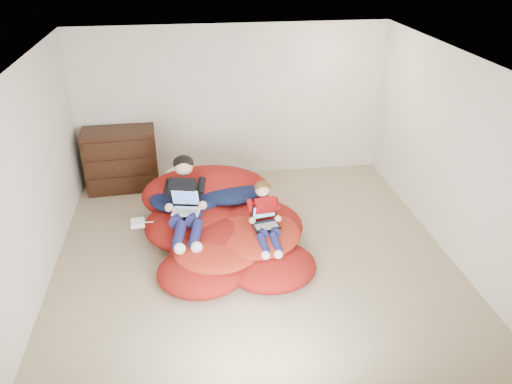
% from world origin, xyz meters
% --- Properties ---
extents(room_shell, '(5.10, 5.10, 2.77)m').
position_xyz_m(room_shell, '(0.00, 0.00, 0.22)').
color(room_shell, tan).
rests_on(room_shell, ground).
extents(dresser, '(1.14, 0.65, 1.00)m').
position_xyz_m(dresser, '(-1.82, 2.21, 0.50)').
color(dresser, black).
rests_on(dresser, ground).
extents(beanbag_pile, '(2.17, 2.38, 0.89)m').
position_xyz_m(beanbag_pile, '(-0.35, 0.35, 0.26)').
color(beanbag_pile, '#9D1611').
rests_on(beanbag_pile, ground).
extents(cream_pillow, '(0.44, 0.28, 0.28)m').
position_xyz_m(cream_pillow, '(-0.89, 1.21, 0.62)').
color(cream_pillow, silver).
rests_on(cream_pillow, beanbag_pile).
extents(older_boy, '(0.45, 1.25, 0.80)m').
position_xyz_m(older_boy, '(-0.82, 0.40, 0.71)').
color(older_boy, black).
rests_on(older_boy, beanbag_pile).
extents(younger_boy, '(0.32, 0.91, 0.65)m').
position_xyz_m(younger_boy, '(0.15, -0.01, 0.61)').
color(younger_boy, '#9F0E11').
rests_on(younger_boy, beanbag_pile).
extents(laptop_white, '(0.38, 0.38, 0.24)m').
position_xyz_m(laptop_white, '(-0.82, 0.30, 0.64)').
color(laptop_white, white).
rests_on(laptop_white, older_boy).
extents(laptop_black, '(0.36, 0.35, 0.24)m').
position_xyz_m(laptop_black, '(0.15, -0.04, 0.56)').
color(laptop_black, black).
rests_on(laptop_black, younger_boy).
extents(power_adapter, '(0.19, 0.19, 0.06)m').
position_xyz_m(power_adapter, '(-1.45, 0.33, 0.42)').
color(power_adapter, white).
rests_on(power_adapter, beanbag_pile).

